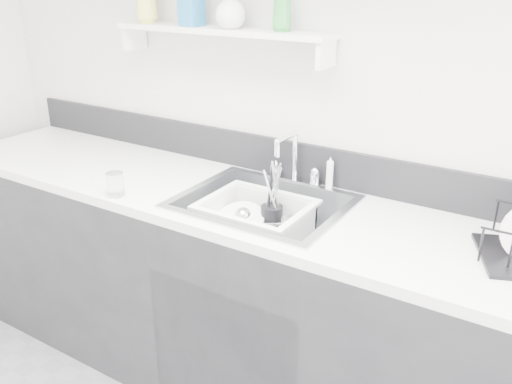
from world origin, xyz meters
The scene contains 17 objects.
room_shell centered at (0.00, 0.39, 1.68)m, with size 3.50×3.00×2.60m.
counter_run centered at (0.00, 1.19, 0.46)m, with size 3.20×0.62×0.92m.
backsplash centered at (0.00, 1.49, 1.00)m, with size 3.20×0.02×0.16m, color black.
sink centered at (0.00, 1.19, 0.83)m, with size 0.64×0.52×0.20m, color silver, non-canonical shape.
faucet centered at (0.00, 1.44, 0.98)m, with size 0.26×0.18×0.23m.
side_sprayer centered at (0.16, 1.44, 0.99)m, with size 0.03×0.03×0.14m, color white.
wall_shelf centered at (-0.35, 1.42, 1.51)m, with size 1.00×0.16×0.12m.
wash_tub centered at (-0.03, 1.18, 0.83)m, with size 0.41×0.33×0.16m, color white, non-canonical shape.
plate_stack centered at (-0.09, 1.18, 0.79)m, with size 0.25×0.25×0.10m.
utensil_cup centered at (0.00, 1.26, 0.83)m, with size 0.09×0.09×0.30m.
ladle centered at (-0.04, 1.17, 0.81)m, with size 0.29×0.10×0.08m, color silver, non-canonical shape.
tumbler_in_tub centered at (0.11, 1.21, 0.82)m, with size 0.07×0.07×0.10m, color white.
tumbler_counter centered at (-0.53, 0.94, 0.97)m, with size 0.07×0.07×0.10m, color white.
bowl_small centered at (0.06, 1.13, 0.78)m, with size 0.11×0.11×0.04m, color white.
soap_bottle_b centered at (-0.48, 1.41, 1.62)m, with size 0.08×0.09×0.19m, color #1E6A9E.
soap_bottle_c centered at (-0.28, 1.40, 1.61)m, with size 0.12×0.12×0.15m, color silver.
soap_bottle_d centered at (-0.06, 1.42, 1.63)m, with size 0.07×0.07×0.19m, color #2E8A36.
Camera 1 is at (0.99, -0.45, 1.75)m, focal length 38.00 mm.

